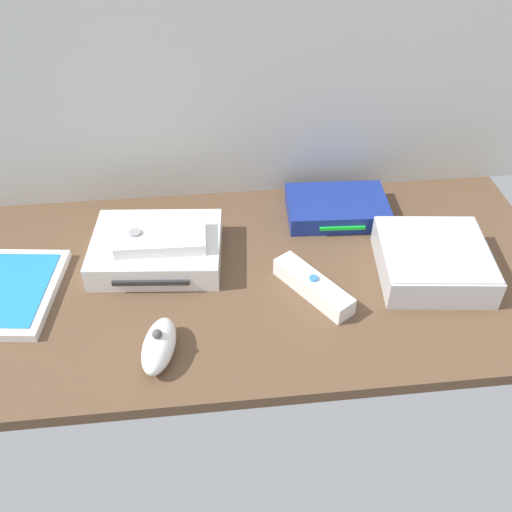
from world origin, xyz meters
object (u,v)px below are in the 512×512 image
object	(u,v)px
game_console	(157,249)
remote_nunchuk	(159,345)
network_router	(337,207)
mini_computer	(433,260)
remote_wand	(313,286)
game_case	(11,292)
remote_classic_pad	(161,237)

from	to	relation	value
game_console	remote_nunchuk	world-z (taller)	remote_nunchuk
game_console	network_router	bearing A→B (deg)	20.73
game_console	remote_nunchuk	xyz separation A→B (cm)	(0.74, -20.84, -0.16)
network_router	remote_nunchuk	distance (cm)	43.41
remote_nunchuk	game_console	bearing A→B (deg)	103.49
mini_computer	remote_nunchuk	size ratio (longest dim) A/B	1.76
remote_wand	remote_nunchuk	bearing A→B (deg)	169.63
game_case	remote_wand	world-z (taller)	remote_wand
remote_nunchuk	remote_classic_pad	bearing A→B (deg)	100.71
remote_classic_pad	game_console	bearing A→B (deg)	135.89
mini_computer	remote_classic_pad	xyz separation A→B (cm)	(-43.31, 7.14, 2.77)
game_case	remote_wand	distance (cm)	47.04
remote_nunchuk	remote_wand	bearing A→B (deg)	34.37
mini_computer	remote_classic_pad	world-z (taller)	remote_classic_pad
remote_wand	remote_nunchuk	size ratio (longest dim) A/B	1.34
mini_computer	remote_wand	size ratio (longest dim) A/B	1.31
remote_nunchuk	game_case	bearing A→B (deg)	159.54
game_case	network_router	size ratio (longest dim) A/B	1.10
network_router	remote_nunchuk	bearing A→B (deg)	-133.61
game_console	game_case	distance (cm)	23.46
game_case	remote_wand	size ratio (longest dim) A/B	1.43
remote_wand	remote_nunchuk	distance (cm)	25.56
game_case	remote_wand	bearing A→B (deg)	1.56
game_console	remote_classic_pad	size ratio (longest dim) A/B	1.53
game_case	network_router	bearing A→B (deg)	22.61
game_console	game_case	bearing A→B (deg)	-158.92
network_router	remote_classic_pad	distance (cm)	33.11
game_console	mini_computer	world-z (taller)	mini_computer
remote_nunchuk	mini_computer	bearing A→B (deg)	27.66
mini_computer	remote_wand	distance (cm)	20.25
remote_wand	remote_classic_pad	distance (cm)	25.57
remote_wand	remote_nunchuk	xyz separation A→B (cm)	(-23.53, -9.95, 0.53)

